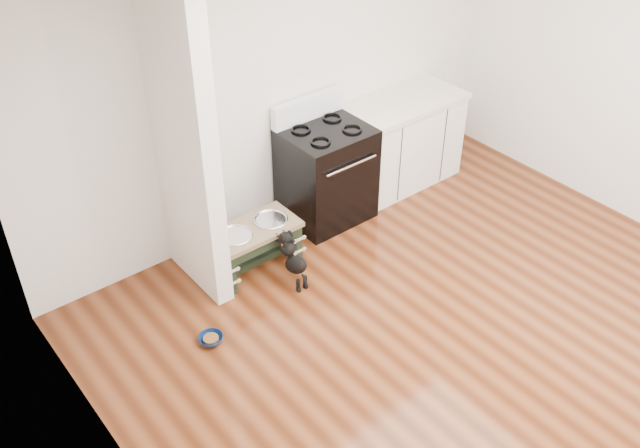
% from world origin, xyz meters
% --- Properties ---
extents(ground, '(5.00, 5.00, 0.00)m').
position_xyz_m(ground, '(0.00, 0.00, 0.00)').
color(ground, '#451D0C').
rests_on(ground, ground).
extents(room_shell, '(5.00, 5.00, 5.00)m').
position_xyz_m(room_shell, '(0.00, 0.00, 1.62)').
color(room_shell, silver).
rests_on(room_shell, ground).
extents(partition_wall, '(0.15, 0.80, 2.70)m').
position_xyz_m(partition_wall, '(-1.18, 2.10, 1.35)').
color(partition_wall, silver).
rests_on(partition_wall, ground).
extents(oven_range, '(0.76, 0.69, 1.14)m').
position_xyz_m(oven_range, '(0.25, 2.16, 0.48)').
color(oven_range, black).
rests_on(oven_range, ground).
extents(cabinet_run, '(1.24, 0.64, 0.91)m').
position_xyz_m(cabinet_run, '(1.23, 2.18, 0.45)').
color(cabinet_run, white).
rests_on(cabinet_run, ground).
extents(dog_feeder, '(0.78, 0.42, 0.44)m').
position_xyz_m(dog_feeder, '(-0.73, 1.92, 0.30)').
color(dog_feeder, black).
rests_on(dog_feeder, ground).
extents(puppy, '(0.14, 0.40, 0.47)m').
position_xyz_m(puppy, '(-0.59, 1.56, 0.26)').
color(puppy, black).
rests_on(puppy, ground).
extents(floor_bowl, '(0.23, 0.23, 0.06)m').
position_xyz_m(floor_bowl, '(-1.52, 1.38, 0.03)').
color(floor_bowl, '#0B2250').
rests_on(floor_bowl, ground).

